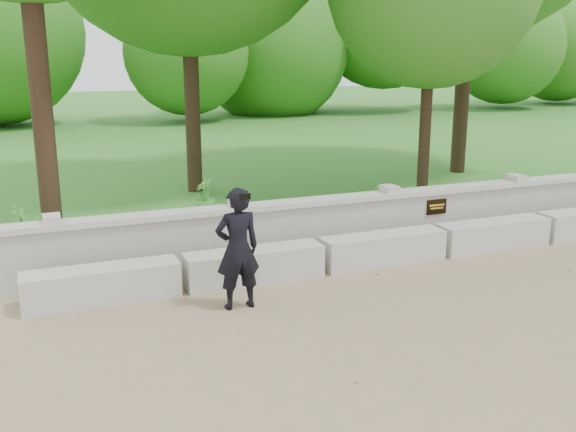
# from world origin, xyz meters

# --- Properties ---
(ground) EXTENTS (80.00, 80.00, 0.00)m
(ground) POSITION_xyz_m (0.00, 0.00, 0.00)
(ground) COLOR #93785A
(ground) RESTS_ON ground
(lawn) EXTENTS (40.00, 22.00, 0.25)m
(lawn) POSITION_xyz_m (0.00, 14.00, 0.12)
(lawn) COLOR #2E731F
(lawn) RESTS_ON ground
(concrete_bench) EXTENTS (11.90, 0.45, 0.45)m
(concrete_bench) POSITION_xyz_m (0.00, 1.90, 0.22)
(concrete_bench) COLOR #BBB9B1
(concrete_bench) RESTS_ON ground
(parapet_wall) EXTENTS (12.50, 0.35, 0.90)m
(parapet_wall) POSITION_xyz_m (0.00, 2.60, 0.46)
(parapet_wall) COLOR #B0AEA6
(parapet_wall) RESTS_ON ground
(man_main) EXTENTS (0.55, 0.49, 1.49)m
(man_main) POSITION_xyz_m (-3.49, 1.09, 0.75)
(man_main) COLOR black
(man_main) RESTS_ON ground
(shrub_a) EXTENTS (0.37, 0.42, 0.67)m
(shrub_a) POSITION_xyz_m (-5.88, 3.83, 0.59)
(shrub_a) COLOR #419231
(shrub_a) RESTS_ON lawn
(shrub_b) EXTENTS (0.33, 0.37, 0.57)m
(shrub_b) POSITION_xyz_m (-0.15, 3.43, 0.54)
(shrub_b) COLOR #419231
(shrub_b) RESTS_ON lawn
(shrub_d) EXTENTS (0.36, 0.40, 0.63)m
(shrub_d) POSITION_xyz_m (-2.89, 4.85, 0.57)
(shrub_d) COLOR #419231
(shrub_d) RESTS_ON lawn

